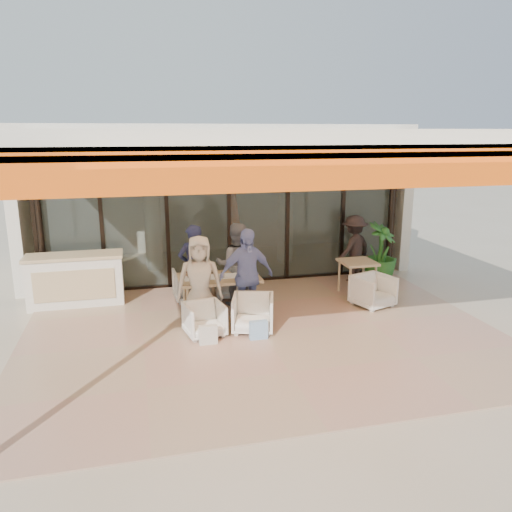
{
  "coord_description": "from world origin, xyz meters",
  "views": [
    {
      "loc": [
        -2.02,
        -7.71,
        3.38
      ],
      "look_at": [
        0.1,
        0.9,
        1.15
      ],
      "focal_mm": 35.0,
      "sensor_mm": 36.0,
      "label": 1
    }
  ],
  "objects_px": {
    "chair_far_left": "(191,283)",
    "diner_navy": "(193,267)",
    "chair_near_left": "(204,318)",
    "diner_periwinkle": "(246,276)",
    "host_counter": "(76,279)",
    "chair_far_right": "(232,281)",
    "side_table": "(357,266)",
    "chair_near_right": "(253,312)",
    "standing_woman": "(354,249)",
    "potted_palm": "(381,253)",
    "side_chair": "(373,290)",
    "diner_cream": "(200,281)",
    "diner_grey": "(236,265)",
    "dining_table": "(219,279)"
  },
  "relations": [
    {
      "from": "host_counter",
      "to": "standing_woman",
      "type": "xyz_separation_m",
      "value": [
        6.02,
        0.21,
        0.24
      ]
    },
    {
      "from": "side_chair",
      "to": "potted_palm",
      "type": "relative_size",
      "value": 0.51
    },
    {
      "from": "dining_table",
      "to": "potted_palm",
      "type": "xyz_separation_m",
      "value": [
        3.91,
        1.16,
        0.0
      ]
    },
    {
      "from": "dining_table",
      "to": "diner_grey",
      "type": "distance_m",
      "value": 0.63
    },
    {
      "from": "potted_palm",
      "to": "diner_navy",
      "type": "bearing_deg",
      "value": -170.66
    },
    {
      "from": "diner_navy",
      "to": "side_table",
      "type": "distance_m",
      "value": 3.43
    },
    {
      "from": "chair_far_left",
      "to": "diner_navy",
      "type": "xyz_separation_m",
      "value": [
        0.0,
        -0.5,
        0.48
      ]
    },
    {
      "from": "host_counter",
      "to": "chair_far_right",
      "type": "relative_size",
      "value": 2.63
    },
    {
      "from": "chair_near_right",
      "to": "diner_grey",
      "type": "bearing_deg",
      "value": 106.3
    },
    {
      "from": "host_counter",
      "to": "side_chair",
      "type": "distance_m",
      "value": 5.87
    },
    {
      "from": "chair_near_left",
      "to": "chair_near_right",
      "type": "bearing_deg",
      "value": -10.38
    },
    {
      "from": "dining_table",
      "to": "diner_cream",
      "type": "bearing_deg",
      "value": -132.06
    },
    {
      "from": "side_table",
      "to": "diner_grey",
      "type": "bearing_deg",
      "value": 179.76
    },
    {
      "from": "chair_far_right",
      "to": "chair_near_right",
      "type": "xyz_separation_m",
      "value": [
        -0.0,
        -1.9,
        0.0
      ]
    },
    {
      "from": "host_counter",
      "to": "standing_woman",
      "type": "relative_size",
      "value": 1.2
    },
    {
      "from": "dining_table",
      "to": "chair_near_right",
      "type": "distance_m",
      "value": 1.1
    },
    {
      "from": "chair_far_right",
      "to": "chair_near_right",
      "type": "bearing_deg",
      "value": 94.96
    },
    {
      "from": "potted_palm",
      "to": "side_table",
      "type": "bearing_deg",
      "value": -141.28
    },
    {
      "from": "chair_far_left",
      "to": "potted_palm",
      "type": "distance_m",
      "value": 4.34
    },
    {
      "from": "chair_far_right",
      "to": "diner_periwinkle",
      "type": "distance_m",
      "value": 1.49
    },
    {
      "from": "diner_cream",
      "to": "side_table",
      "type": "relative_size",
      "value": 2.19
    },
    {
      "from": "host_counter",
      "to": "chair_far_left",
      "type": "height_order",
      "value": "host_counter"
    },
    {
      "from": "chair_near_left",
      "to": "chair_near_right",
      "type": "relative_size",
      "value": 0.9
    },
    {
      "from": "side_chair",
      "to": "standing_woman",
      "type": "relative_size",
      "value": 0.46
    },
    {
      "from": "chair_far_left",
      "to": "potted_palm",
      "type": "xyz_separation_m",
      "value": [
        4.32,
        0.21,
        0.33
      ]
    },
    {
      "from": "chair_far_right",
      "to": "standing_woman",
      "type": "height_order",
      "value": "standing_woman"
    },
    {
      "from": "chair_far_left",
      "to": "diner_grey",
      "type": "height_order",
      "value": "diner_grey"
    },
    {
      "from": "chair_far_left",
      "to": "chair_far_right",
      "type": "relative_size",
      "value": 1.01
    },
    {
      "from": "chair_near_left",
      "to": "standing_woman",
      "type": "bearing_deg",
      "value": 21.58
    },
    {
      "from": "dining_table",
      "to": "chair_near_right",
      "type": "relative_size",
      "value": 2.11
    },
    {
      "from": "chair_near_right",
      "to": "side_table",
      "type": "bearing_deg",
      "value": 44.57
    },
    {
      "from": "diner_grey",
      "to": "diner_navy",
      "type": "bearing_deg",
      "value": 13.45
    },
    {
      "from": "host_counter",
      "to": "standing_woman",
      "type": "bearing_deg",
      "value": 2.01
    },
    {
      "from": "dining_table",
      "to": "side_table",
      "type": "distance_m",
      "value": 3.04
    },
    {
      "from": "diner_navy",
      "to": "side_chair",
      "type": "bearing_deg",
      "value": 151.58
    },
    {
      "from": "chair_far_right",
      "to": "diner_grey",
      "type": "relative_size",
      "value": 0.42
    },
    {
      "from": "chair_near_right",
      "to": "side_table",
      "type": "height_order",
      "value": "side_table"
    },
    {
      "from": "chair_far_right",
      "to": "diner_grey",
      "type": "xyz_separation_m",
      "value": [
        -0.0,
        -0.5,
        0.48
      ]
    },
    {
      "from": "diner_grey",
      "to": "standing_woman",
      "type": "height_order",
      "value": "diner_grey"
    },
    {
      "from": "host_counter",
      "to": "diner_grey",
      "type": "bearing_deg",
      "value": -13.56
    },
    {
      "from": "chair_far_left",
      "to": "potted_palm",
      "type": "height_order",
      "value": "potted_palm"
    },
    {
      "from": "host_counter",
      "to": "diner_navy",
      "type": "relative_size",
      "value": 1.11
    },
    {
      "from": "chair_near_right",
      "to": "potted_palm",
      "type": "height_order",
      "value": "potted_palm"
    },
    {
      "from": "chair_near_left",
      "to": "diner_periwinkle",
      "type": "xyz_separation_m",
      "value": [
        0.84,
        0.5,
        0.54
      ]
    },
    {
      "from": "chair_far_left",
      "to": "diner_navy",
      "type": "bearing_deg",
      "value": 87.22
    },
    {
      "from": "side_table",
      "to": "standing_woman",
      "type": "distance_m",
      "value": 1.04
    },
    {
      "from": "diner_grey",
      "to": "host_counter",
      "type": "bearing_deg",
      "value": -0.1
    },
    {
      "from": "host_counter",
      "to": "side_table",
      "type": "distance_m",
      "value": 5.72
    },
    {
      "from": "side_chair",
      "to": "diner_cream",
      "type": "bearing_deg",
      "value": 162.92
    },
    {
      "from": "side_table",
      "to": "potted_palm",
      "type": "xyz_separation_m",
      "value": [
        0.9,
        0.72,
        0.05
      ]
    }
  ]
}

